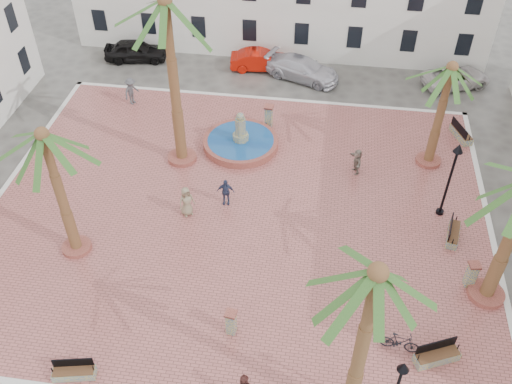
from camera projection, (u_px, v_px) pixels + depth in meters
ground at (237, 213)px, 30.11m from camera, size 120.00×120.00×0.00m
plaza at (237, 212)px, 30.06m from camera, size 26.00×22.00×0.15m
kerb_n at (265, 99)px, 38.15m from camera, size 26.30×0.30×0.16m
kerb_e at (492, 237)px, 28.66m from camera, size 0.30×22.30×0.16m
kerb_w at (5, 188)px, 31.45m from camera, size 0.30×22.30×0.16m
fountain at (241, 141)px, 34.00m from camera, size 4.50×4.50×2.32m
palm_nw at (167, 20)px, 27.50m from camera, size 5.43×5.43×9.94m
palm_sw at (46, 149)px, 23.90m from camera, size 4.66×4.66×7.25m
palm_s at (374, 291)px, 16.74m from camera, size 4.77×4.77×8.62m
palm_ne at (449, 80)px, 29.42m from camera, size 4.63×4.63×6.50m
bench_s at (74, 372)px, 22.72m from camera, size 1.78×0.86×0.90m
bench_se at (437, 356)px, 23.24m from camera, size 1.97×1.31×1.00m
bench_e at (453, 234)px, 28.39m from camera, size 0.91×1.86×0.94m
bench_ne at (461, 134)px, 34.62m from camera, size 1.23×1.98×1.00m
lamppost_s at (398, 383)px, 19.80m from camera, size 0.42×0.42×3.88m
lamppost_e at (453, 168)px, 27.84m from camera, size 0.49×0.49×4.50m
bollard_se at (231, 322)px, 23.98m from camera, size 0.54×0.54×1.34m
bollard_n at (269, 116)px, 35.11m from camera, size 0.59×0.59×1.54m
bollard_e at (471, 274)px, 25.85m from camera, size 0.58×0.58×1.42m
bicycle_b at (400, 342)px, 23.47m from camera, size 1.72×0.70×1.00m
pedestrian_fountain_a at (186, 201)px, 29.26m from camera, size 1.02×0.98×1.75m
pedestrian_fountain_b at (226, 192)px, 29.92m from camera, size 0.96×0.46×1.60m
pedestrian_north at (131, 91)px, 37.00m from camera, size 1.11×1.38×1.86m
pedestrian_east at (357, 161)px, 31.85m from camera, size 0.86×1.51×1.55m
car_black at (136, 50)px, 41.70m from camera, size 4.74×2.50×1.54m
car_red at (261, 60)px, 40.74m from camera, size 4.49×2.04×1.43m
car_silver at (303, 69)px, 39.75m from camera, size 5.66×3.82×1.52m
car_white at (456, 77)px, 39.10m from camera, size 5.14×3.74×1.30m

